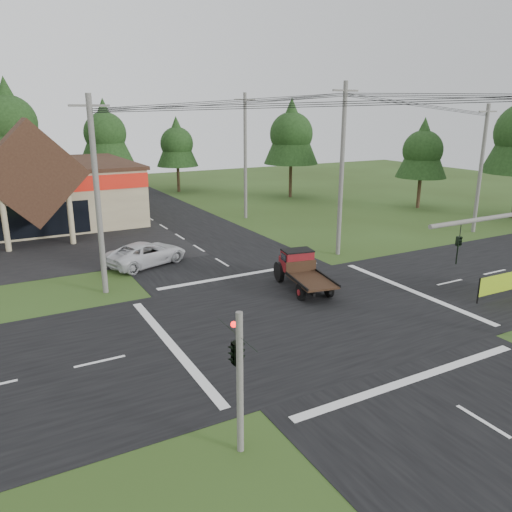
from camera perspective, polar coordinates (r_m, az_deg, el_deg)
ground at (r=24.82m, az=5.91°, el=-6.71°), size 120.00×120.00×0.00m
road_ns at (r=24.81m, az=5.91°, el=-6.69°), size 12.00×120.00×0.02m
road_ew at (r=24.81m, az=5.91°, el=-6.68°), size 120.00×12.00×0.02m
traffic_signal_corner at (r=14.11m, az=-2.23°, el=-9.47°), size 0.53×2.48×4.40m
utility_pole_nw at (r=27.55m, az=-17.69°, el=6.60°), size 2.00×0.30×10.50m
utility_pole_ne at (r=34.27m, az=9.77°, el=9.73°), size 2.00×0.30×11.50m
utility_pole_far at (r=44.35m, az=24.31°, el=9.14°), size 2.00×0.30×10.20m
utility_pole_n at (r=46.04m, az=-1.23°, el=11.38°), size 2.00×0.30×11.20m
tree_row_c at (r=59.82m, az=-26.43°, el=13.74°), size 7.28×7.28×13.13m
tree_row_d at (r=62.18m, az=-16.89°, el=13.49°), size 6.16×6.16×11.11m
tree_row_e at (r=62.52m, az=-9.05°, el=12.75°), size 5.04×5.04×9.09m
tree_side_ne at (r=57.86m, az=4.06°, el=13.97°), size 6.16×6.16×11.11m
tree_side_e_near at (r=53.78m, az=18.54°, el=11.59°), size 5.04×5.04×9.09m
antique_flatbed_truck at (r=27.82m, az=5.52°, el=-1.82°), size 2.77×5.27×2.10m
roadside_banner at (r=29.82m, az=26.55°, el=-2.96°), size 4.17×0.20×1.42m
white_pickup at (r=33.10m, az=-12.41°, el=0.28°), size 5.95×4.21×1.51m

